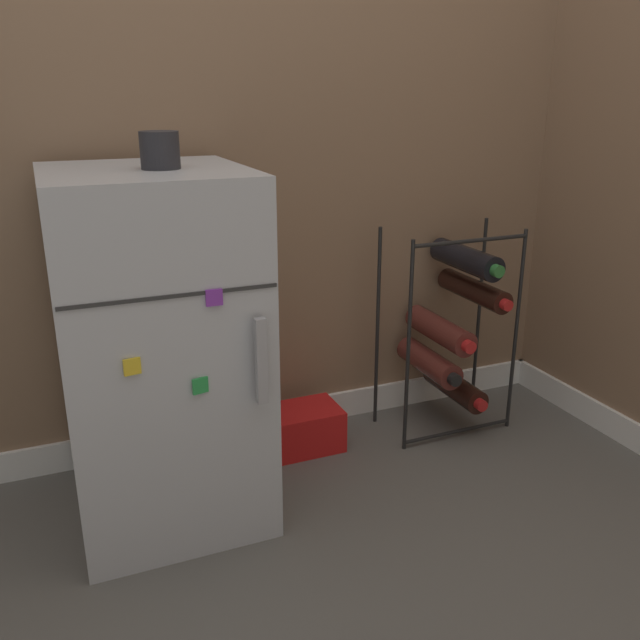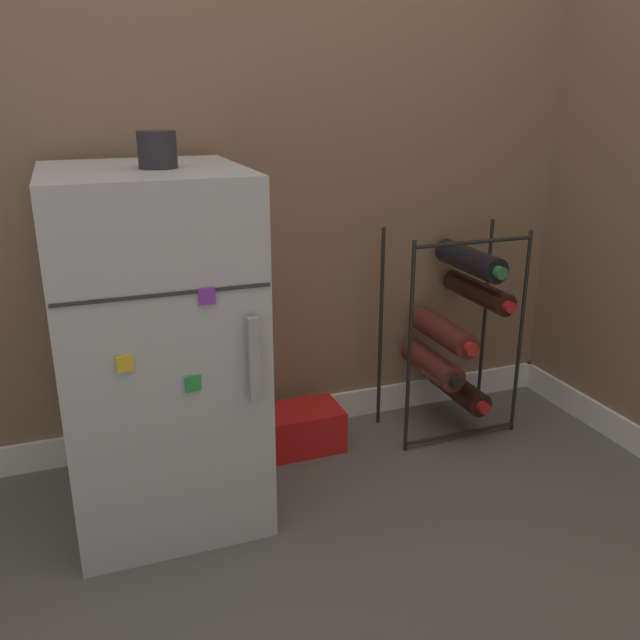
# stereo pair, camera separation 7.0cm
# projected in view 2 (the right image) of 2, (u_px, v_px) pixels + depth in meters

# --- Properties ---
(ground_plane) EXTENTS (14.00, 14.00, 0.00)m
(ground_plane) POSITION_uv_depth(u_px,v_px,m) (331.00, 529.00, 1.72)
(ground_plane) COLOR #56544F
(wall_back) EXTENTS (7.03, 0.07, 2.50)m
(wall_back) POSITION_uv_depth(u_px,v_px,m) (254.00, 18.00, 1.84)
(wall_back) COLOR #84664C
(wall_back) RESTS_ON ground_plane
(mini_fridge) EXTENTS (0.46, 0.53, 0.89)m
(mini_fridge) POSITION_uv_depth(u_px,v_px,m) (157.00, 347.00, 1.70)
(mini_fridge) COLOR #B7BABF
(mini_fridge) RESTS_ON ground_plane
(wine_rack) EXTENTS (0.40, 0.33, 0.66)m
(wine_rack) POSITION_uv_depth(u_px,v_px,m) (456.00, 329.00, 2.13)
(wine_rack) COLOR black
(wine_rack) RESTS_ON ground_plane
(soda_box) EXTENTS (0.26, 0.16, 0.13)m
(soda_box) POSITION_uv_depth(u_px,v_px,m) (298.00, 429.00, 2.08)
(soda_box) COLOR red
(soda_box) RESTS_ON ground_plane
(fridge_top_cup) EXTENTS (0.09, 0.09, 0.08)m
(fridge_top_cup) POSITION_uv_depth(u_px,v_px,m) (157.00, 150.00, 1.53)
(fridge_top_cup) COLOR #28282D
(fridge_top_cup) RESTS_ON mini_fridge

